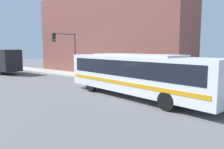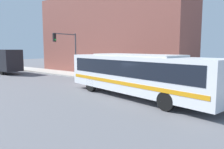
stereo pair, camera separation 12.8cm
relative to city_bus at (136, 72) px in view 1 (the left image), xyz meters
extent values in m
plane|color=slate|center=(-0.32, -0.95, -1.78)|extent=(120.00, 120.00, 0.00)
cube|color=#B7B2A8|center=(5.78, 19.05, -1.69)|extent=(3.20, 70.00, 0.17)
cube|color=brown|center=(10.38, 11.38, 3.63)|extent=(6.00, 22.68, 10.81)
cube|color=silver|center=(0.00, 0.00, -0.10)|extent=(4.62, 12.55, 2.44)
cube|color=black|center=(0.00, 0.00, 0.34)|extent=(4.50, 11.59, 1.05)
cube|color=orange|center=(0.00, 0.00, -0.63)|extent=(4.58, 12.07, 0.24)
cube|color=silver|center=(0.00, 0.00, 1.18)|extent=(3.48, 7.06, 0.16)
cylinder|color=black|center=(1.77, 3.56, -1.24)|extent=(0.46, 1.12, 1.08)
cylinder|color=black|center=(-0.47, 3.95, -1.24)|extent=(0.46, 1.12, 1.08)
cylinder|color=black|center=(0.55, -3.53, -1.24)|extent=(0.46, 1.12, 1.08)
cylinder|color=black|center=(-1.70, -3.14, -1.24)|extent=(0.46, 1.12, 1.08)
cube|color=black|center=(0.83, 21.92, 0.09)|extent=(2.26, 5.67, 2.83)
cylinder|color=black|center=(-0.15, 20.86, -1.33)|extent=(0.25, 0.90, 0.90)
cylinder|color=red|center=(4.78, 3.73, -1.33)|extent=(0.24, 0.24, 0.56)
sphere|color=red|center=(4.78, 3.73, -0.98)|extent=(0.23, 0.23, 0.23)
cylinder|color=red|center=(4.78, 3.60, -1.30)|extent=(0.11, 0.14, 0.11)
cylinder|color=#47474C|center=(4.93, 12.05, 0.92)|extent=(0.16, 0.16, 5.06)
cylinder|color=#47474C|center=(3.33, 12.05, 3.29)|extent=(3.20, 0.11, 0.11)
cube|color=black|center=(1.93, 12.05, 2.84)|extent=(0.30, 0.24, 0.90)
sphere|color=#19D83F|center=(1.93, 11.91, 2.62)|extent=(0.18, 0.18, 0.18)
cylinder|color=#47474C|center=(4.78, 8.39, -1.13)|extent=(0.06, 0.06, 0.96)
cylinder|color=#4C4C51|center=(4.78, 8.39, -0.55)|extent=(0.14, 0.14, 0.22)
cylinder|color=#23283D|center=(6.32, 3.93, -1.17)|extent=(0.28, 0.28, 0.88)
cylinder|color=#2659A5|center=(6.32, 3.93, -0.37)|extent=(0.34, 0.34, 0.73)
sphere|color=tan|center=(6.32, 3.93, 0.11)|extent=(0.24, 0.24, 0.24)
camera|label=1|loc=(-12.66, -8.31, 1.64)|focal=35.00mm
camera|label=2|loc=(-12.58, -8.40, 1.64)|focal=35.00mm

